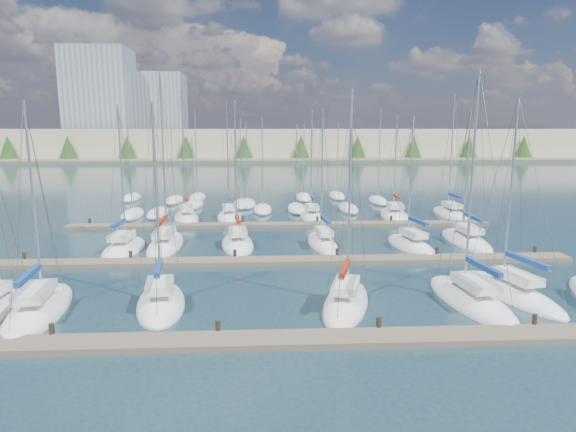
{
  "coord_description": "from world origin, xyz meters",
  "views": [
    {
      "loc": [
        -1.65,
        -19.52,
        10.11
      ],
      "look_at": [
        0.0,
        14.0,
        4.0
      ],
      "focal_mm": 30.0,
      "sensor_mm": 36.0,
      "label": 1
    }
  ],
  "objects_px": {
    "sailboat_f": "(511,293)",
    "sailboat_q": "(394,215)",
    "sailboat_l": "(411,246)",
    "sailboat_d": "(346,303)",
    "sailboat_e": "(470,300)",
    "sailboat_m": "(466,240)",
    "sailboat_j": "(238,244)",
    "sailboat_o": "(229,217)",
    "sailboat_h": "(124,249)",
    "sailboat_c": "(161,303)",
    "sailboat_p": "(312,216)",
    "sailboat_k": "(323,243)",
    "sailboat_n": "(186,218)",
    "sailboat_r": "(450,214)",
    "sailboat_b": "(39,310)",
    "sailboat_i": "(166,244)"
  },
  "relations": [
    {
      "from": "sailboat_d",
      "to": "sailboat_o",
      "type": "height_order",
      "value": "sailboat_o"
    },
    {
      "from": "sailboat_m",
      "to": "sailboat_q",
      "type": "distance_m",
      "value": 13.51
    },
    {
      "from": "sailboat_f",
      "to": "sailboat_o",
      "type": "height_order",
      "value": "sailboat_o"
    },
    {
      "from": "sailboat_f",
      "to": "sailboat_q",
      "type": "distance_m",
      "value": 27.04
    },
    {
      "from": "sailboat_r",
      "to": "sailboat_o",
      "type": "xyz_separation_m",
      "value": [
        -25.95,
        -0.56,
        0.01
      ]
    },
    {
      "from": "sailboat_d",
      "to": "sailboat_e",
      "type": "distance_m",
      "value": 7.41
    },
    {
      "from": "sailboat_k",
      "to": "sailboat_h",
      "type": "relative_size",
      "value": 0.99
    },
    {
      "from": "sailboat_b",
      "to": "sailboat_q",
      "type": "distance_m",
      "value": 39.78
    },
    {
      "from": "sailboat_b",
      "to": "sailboat_q",
      "type": "xyz_separation_m",
      "value": [
        27.74,
        28.51,
        -0.0
      ]
    },
    {
      "from": "sailboat_j",
      "to": "sailboat_e",
      "type": "bearing_deg",
      "value": -52.02
    },
    {
      "from": "sailboat_l",
      "to": "sailboat_m",
      "type": "distance_m",
      "value": 5.78
    },
    {
      "from": "sailboat_l",
      "to": "sailboat_j",
      "type": "height_order",
      "value": "sailboat_j"
    },
    {
      "from": "sailboat_p",
      "to": "sailboat_r",
      "type": "bearing_deg",
      "value": 1.9
    },
    {
      "from": "sailboat_c",
      "to": "sailboat_d",
      "type": "height_order",
      "value": "sailboat_d"
    },
    {
      "from": "sailboat_k",
      "to": "sailboat_i",
      "type": "bearing_deg",
      "value": 174.06
    },
    {
      "from": "sailboat_p",
      "to": "sailboat_j",
      "type": "relative_size",
      "value": 0.98
    },
    {
      "from": "sailboat_q",
      "to": "sailboat_o",
      "type": "height_order",
      "value": "sailboat_o"
    },
    {
      "from": "sailboat_l",
      "to": "sailboat_q",
      "type": "relative_size",
      "value": 0.96
    },
    {
      "from": "sailboat_i",
      "to": "sailboat_r",
      "type": "xyz_separation_m",
      "value": [
        30.53,
        13.68,
        -0.0
      ]
    },
    {
      "from": "sailboat_n",
      "to": "sailboat_f",
      "type": "xyz_separation_m",
      "value": [
        23.96,
        -26.48,
        -0.02
      ]
    },
    {
      "from": "sailboat_k",
      "to": "sailboat_j",
      "type": "height_order",
      "value": "sailboat_j"
    },
    {
      "from": "sailboat_c",
      "to": "sailboat_p",
      "type": "bearing_deg",
      "value": 58.16
    },
    {
      "from": "sailboat_b",
      "to": "sailboat_i",
      "type": "bearing_deg",
      "value": 67.23
    },
    {
      "from": "sailboat_b",
      "to": "sailboat_m",
      "type": "height_order",
      "value": "sailboat_m"
    },
    {
      "from": "sailboat_p",
      "to": "sailboat_o",
      "type": "xyz_separation_m",
      "value": [
        -9.45,
        0.28,
        0.01
      ]
    },
    {
      "from": "sailboat_m",
      "to": "sailboat_o",
      "type": "xyz_separation_m",
      "value": [
        -22.17,
        12.9,
        0.02
      ]
    },
    {
      "from": "sailboat_c",
      "to": "sailboat_f",
      "type": "relative_size",
      "value": 0.97
    },
    {
      "from": "sailboat_c",
      "to": "sailboat_o",
      "type": "relative_size",
      "value": 0.88
    },
    {
      "from": "sailboat_l",
      "to": "sailboat_i",
      "type": "xyz_separation_m",
      "value": [
        -21.22,
        1.48,
        0.01
      ]
    },
    {
      "from": "sailboat_p",
      "to": "sailboat_l",
      "type": "relative_size",
      "value": 1.09
    },
    {
      "from": "sailboat_k",
      "to": "sailboat_r",
      "type": "height_order",
      "value": "sailboat_r"
    },
    {
      "from": "sailboat_n",
      "to": "sailboat_e",
      "type": "relative_size",
      "value": 1.11
    },
    {
      "from": "sailboat_q",
      "to": "sailboat_l",
      "type": "bearing_deg",
      "value": -92.69
    },
    {
      "from": "sailboat_n",
      "to": "sailboat_r",
      "type": "distance_m",
      "value": 30.77
    },
    {
      "from": "sailboat_o",
      "to": "sailboat_e",
      "type": "height_order",
      "value": "sailboat_e"
    },
    {
      "from": "sailboat_o",
      "to": "sailboat_h",
      "type": "relative_size",
      "value": 1.1
    },
    {
      "from": "sailboat_c",
      "to": "sailboat_p",
      "type": "distance_m",
      "value": 29.55
    },
    {
      "from": "sailboat_n",
      "to": "sailboat_i",
      "type": "bearing_deg",
      "value": -100.62
    },
    {
      "from": "sailboat_m",
      "to": "sailboat_r",
      "type": "bearing_deg",
      "value": 74.74
    },
    {
      "from": "sailboat_b",
      "to": "sailboat_e",
      "type": "xyz_separation_m",
      "value": [
        24.68,
        0.37,
        0.01
      ]
    },
    {
      "from": "sailboat_l",
      "to": "sailboat_m",
      "type": "relative_size",
      "value": 0.94
    },
    {
      "from": "sailboat_o",
      "to": "sailboat_e",
      "type": "xyz_separation_m",
      "value": [
        16.13,
        -27.88,
        -0.01
      ]
    },
    {
      "from": "sailboat_c",
      "to": "sailboat_l",
      "type": "height_order",
      "value": "sailboat_c"
    },
    {
      "from": "sailboat_r",
      "to": "sailboat_h",
      "type": "xyz_separation_m",
      "value": [
        -33.74,
        -15.0,
        -0.01
      ]
    },
    {
      "from": "sailboat_p",
      "to": "sailboat_h",
      "type": "bearing_deg",
      "value": -141.66
    },
    {
      "from": "sailboat_n",
      "to": "sailboat_d",
      "type": "xyz_separation_m",
      "value": [
        13.53,
        -27.72,
        -0.01
      ]
    },
    {
      "from": "sailboat_r",
      "to": "sailboat_q",
      "type": "bearing_deg",
      "value": -176.38
    },
    {
      "from": "sailboat_c",
      "to": "sailboat_p",
      "type": "relative_size",
      "value": 0.95
    },
    {
      "from": "sailboat_k",
      "to": "sailboat_q",
      "type": "relative_size",
      "value": 1.02
    },
    {
      "from": "sailboat_b",
      "to": "sailboat_n",
      "type": "bearing_deg",
      "value": 74.33
    }
  ]
}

